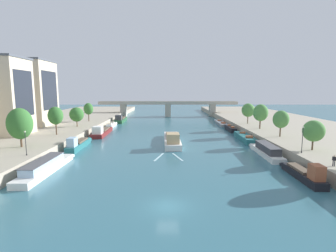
% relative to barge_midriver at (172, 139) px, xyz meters
% --- Properties ---
extents(ground_plane, '(400.00, 400.00, 0.00)m').
position_rel_barge_midriver_xyz_m(ground_plane, '(-1.04, -33.72, -1.02)').
color(ground_plane, '#336675').
extents(quay_left, '(36.00, 170.00, 2.09)m').
position_rel_barge_midriver_xyz_m(quay_left, '(-40.91, 21.28, 0.02)').
color(quay_left, '#A89E89').
rests_on(quay_left, ground).
extents(quay_right, '(36.00, 170.00, 2.09)m').
position_rel_barge_midriver_xyz_m(quay_right, '(38.83, 21.28, 0.02)').
color(quay_right, '#A89E89').
rests_on(quay_right, ground).
extents(barge_midriver, '(4.11, 19.07, 3.42)m').
position_rel_barge_midriver_xyz_m(barge_midriver, '(0.00, 0.00, 0.00)').
color(barge_midriver, silver).
rests_on(barge_midriver, ground).
extents(wake_behind_barge, '(5.60, 5.94, 0.03)m').
position_rel_barge_midriver_xyz_m(wake_behind_barge, '(-0.96, -12.58, -1.01)').
color(wake_behind_barge, '#A5D1DB').
rests_on(wake_behind_barge, ground).
extents(moored_boat_left_gap_after, '(2.95, 16.32, 2.22)m').
position_rel_barge_midriver_xyz_m(moored_boat_left_gap_after, '(-20.36, -21.81, -0.09)').
color(moored_boat_left_gap_after, silver).
rests_on(moored_boat_left_gap_after, ground).
extents(moored_boat_left_end, '(2.43, 13.07, 3.16)m').
position_rel_barge_midriver_xyz_m(moored_boat_left_end, '(-20.97, -5.33, -0.06)').
color(moored_boat_left_end, '#23666B').
rests_on(moored_boat_left_end, ground).
extents(moored_boat_left_upstream, '(3.73, 16.11, 3.11)m').
position_rel_barge_midriver_xyz_m(moored_boat_left_upstream, '(-20.29, 12.10, -0.10)').
color(moored_boat_left_upstream, maroon).
rests_on(moored_boat_left_upstream, ground).
extents(moored_boat_left_near, '(2.04, 10.18, 2.19)m').
position_rel_barge_midriver_xyz_m(moored_boat_left_near, '(-21.05, 28.83, -0.44)').
color(moored_boat_left_near, silver).
rests_on(moored_boat_left_near, ground).
extents(moored_boat_left_far, '(3.48, 15.35, 3.18)m').
position_rel_barge_midriver_xyz_m(moored_boat_left_far, '(-20.41, 42.47, -0.06)').
color(moored_boat_left_far, '#235633').
rests_on(moored_boat_left_far, ground).
extents(moored_boat_right_end, '(2.07, 10.72, 3.11)m').
position_rel_barge_midriver_xyz_m(moored_boat_right_end, '(18.76, -25.16, -0.11)').
color(moored_boat_right_end, black).
rests_on(moored_boat_right_end, ground).
extents(moored_boat_right_near, '(2.89, 14.32, 2.34)m').
position_rel_barge_midriver_xyz_m(moored_boat_right_near, '(18.60, -11.32, -0.04)').
color(moored_boat_right_near, silver).
rests_on(moored_boat_right_near, ground).
extents(moored_boat_right_downstream, '(3.30, 14.01, 2.44)m').
position_rel_barge_midriver_xyz_m(moored_boat_right_downstream, '(19.01, 4.23, -0.32)').
color(moored_boat_right_downstream, '#23666B').
rests_on(moored_boat_right_downstream, ground).
extents(moored_boat_right_midway, '(1.79, 10.08, 2.45)m').
position_rel_barge_midriver_xyz_m(moored_boat_right_midway, '(18.94, 19.46, -0.31)').
color(moored_boat_right_midway, black).
rests_on(moored_boat_right_midway, ground).
extents(moored_boat_right_gap_after, '(3.24, 16.63, 2.10)m').
position_rel_barge_midriver_xyz_m(moored_boat_right_gap_after, '(19.06, 34.49, -0.50)').
color(moored_boat_right_gap_after, gray).
rests_on(moored_boat_right_gap_after, ground).
extents(tree_left_by_lamp, '(4.58, 4.58, 7.48)m').
position_rel_barge_midriver_xyz_m(tree_left_by_lamp, '(-29.11, -12.93, 5.56)').
color(tree_left_by_lamp, brown).
rests_on(tree_left_by_lamp, quay_left).
extents(tree_left_second, '(3.55, 3.55, 6.84)m').
position_rel_barge_midriver_xyz_m(tree_left_second, '(-28.29, 0.60, 5.71)').
color(tree_left_second, brown).
rests_on(tree_left_second, quay_left).
extents(tree_left_distant, '(4.14, 4.14, 5.74)m').
position_rel_barge_midriver_xyz_m(tree_left_distant, '(-28.21, 14.57, 4.67)').
color(tree_left_distant, brown).
rests_on(tree_left_distant, quay_left).
extents(tree_left_third, '(3.22, 3.22, 6.35)m').
position_rel_barge_midriver_xyz_m(tree_left_third, '(-28.69, 27.50, 5.39)').
color(tree_left_third, brown).
rests_on(tree_left_third, quay_left).
extents(tree_right_end_of_row, '(3.74, 3.74, 5.44)m').
position_rel_barge_midriver_xyz_m(tree_right_end_of_row, '(25.27, -15.46, 4.57)').
color(tree_right_end_of_row, brown).
rests_on(tree_right_end_of_row, quay_right).
extents(tree_right_third, '(3.61, 3.61, 6.13)m').
position_rel_barge_midriver_xyz_m(tree_right_third, '(25.25, -2.08, 5.15)').
color(tree_right_third, brown).
rests_on(tree_right_third, quay_right).
extents(tree_right_past_mid, '(4.10, 4.10, 6.89)m').
position_rel_barge_midriver_xyz_m(tree_right_past_mid, '(24.99, 10.33, 5.57)').
color(tree_right_past_mid, brown).
rests_on(tree_right_past_mid, quay_right).
extents(tree_right_midway, '(4.10, 4.10, 6.55)m').
position_rel_barge_midriver_xyz_m(tree_right_midway, '(24.96, 21.35, 5.42)').
color(tree_right_midway, brown).
rests_on(tree_right_midway, quay_right).
extents(lamppost_left_bank, '(0.28, 0.28, 4.12)m').
position_rel_barge_midriver_xyz_m(lamppost_left_bank, '(-24.68, -19.21, 3.35)').
color(lamppost_left_bank, black).
rests_on(lamppost_left_bank, quay_left).
extents(lamppost_right_bank, '(0.28, 0.28, 4.64)m').
position_rel_barge_midriver_xyz_m(lamppost_right_bank, '(22.21, -17.60, 3.62)').
color(lamppost_right_bank, black).
rests_on(lamppost_right_bank, quay_right).
extents(building_left_tall, '(10.86, 12.26, 19.87)m').
position_rel_barge_midriver_xyz_m(building_left_tall, '(-42.44, 17.76, 11.02)').
color(building_left_tall, beige).
rests_on(building_left_tall, quay_left).
extents(bridge_far, '(67.74, 4.40, 7.41)m').
position_rel_barge_midriver_xyz_m(bridge_far, '(-1.04, 64.40, 3.78)').
color(bridge_far, '#ADA899').
rests_on(bridge_far, ground).
extents(person_on_quay, '(0.36, 0.44, 1.62)m').
position_rel_barge_midriver_xyz_m(person_on_quay, '(22.75, -25.39, 2.00)').
color(person_on_quay, '#2D2D38').
rests_on(person_on_quay, quay_right).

